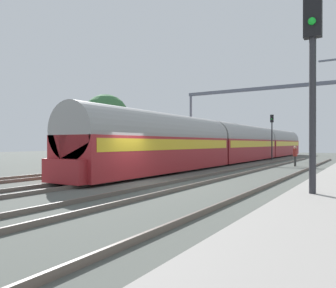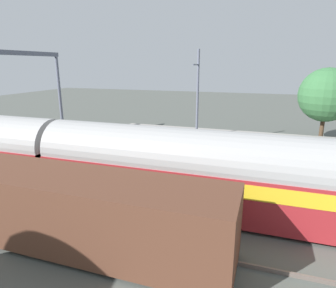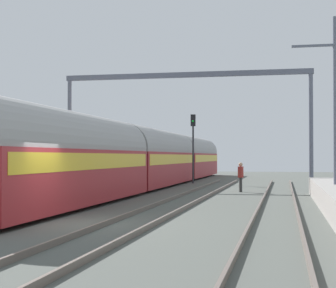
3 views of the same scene
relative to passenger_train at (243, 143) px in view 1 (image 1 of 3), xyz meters
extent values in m
plane|color=#4E524D|center=(2.13, -21.67, -1.97)|extent=(120.00, 120.00, 0.00)
cube|color=#655951|center=(-4.98, -21.67, -1.89)|extent=(0.08, 60.00, 0.16)
cube|color=#655951|center=(-3.55, -21.67, -1.89)|extent=(0.08, 60.00, 0.16)
cube|color=#655951|center=(-0.72, -21.67, -1.89)|extent=(0.08, 60.00, 0.16)
cube|color=#655951|center=(0.72, -21.67, -1.89)|extent=(0.08, 60.00, 0.16)
cube|color=#655951|center=(3.55, -21.67, -1.89)|extent=(0.08, 60.00, 0.16)
cube|color=#655951|center=(4.98, -21.67, -1.89)|extent=(0.08, 60.00, 0.16)
cube|color=#655951|center=(7.81, -21.67, -1.89)|extent=(0.08, 60.00, 0.16)
cube|color=#655951|center=(9.24, -21.67, -1.89)|extent=(0.08, 60.00, 0.16)
cube|color=maroon|center=(0.00, -16.31, -0.71)|extent=(2.90, 16.00, 2.20)
cube|color=gold|center=(0.00, -16.31, -0.08)|extent=(2.93, 15.36, 0.64)
cylinder|color=#999999|center=(0.00, -16.31, 0.59)|extent=(2.84, 16.00, 2.84)
cube|color=maroon|center=(0.00, 0.04, -0.71)|extent=(2.90, 16.00, 2.20)
cube|color=gold|center=(0.00, 0.04, -0.08)|extent=(2.93, 15.36, 0.64)
cylinder|color=#999999|center=(0.00, 0.04, 0.59)|extent=(2.84, 16.00, 2.84)
cube|color=maroon|center=(0.00, 16.39, -0.71)|extent=(2.90, 16.00, 2.20)
cube|color=gold|center=(0.00, 16.39, -0.08)|extent=(2.93, 15.36, 0.64)
cylinder|color=#999999|center=(0.00, 16.39, 0.59)|extent=(2.84, 16.00, 2.84)
cube|color=maroon|center=(0.00, -24.56, -1.26)|extent=(2.40, 0.50, 1.10)
cube|color=#563323|center=(-4.26, -11.88, -0.46)|extent=(2.80, 13.00, 2.70)
cube|color=black|center=(-4.26, -11.88, -1.76)|extent=(2.52, 11.96, 0.10)
cylinder|color=#353535|center=(6.31, -5.19, -1.55)|extent=(0.21, 0.21, 0.85)
cube|color=maroon|center=(6.31, -5.19, -0.80)|extent=(0.31, 0.44, 0.64)
sphere|color=tan|center=(6.31, -5.19, -0.36)|extent=(0.24, 0.24, 0.24)
cylinder|color=#2D2D33|center=(10.67, -27.12, 0.14)|extent=(0.14, 0.14, 4.22)
cube|color=black|center=(10.67, -27.12, 2.70)|extent=(0.36, 0.20, 0.90)
sphere|color=#19D133|center=(10.67, -27.24, 2.56)|extent=(0.16, 0.16, 0.16)
cylinder|color=#2D2D33|center=(1.92, 4.65, 0.23)|extent=(0.14, 0.14, 4.42)
cube|color=black|center=(1.92, 4.65, 2.89)|extent=(0.36, 0.20, 0.90)
sphere|color=#19D133|center=(1.92, 4.53, 2.82)|extent=(0.16, 0.16, 0.16)
cylinder|color=slate|center=(-6.26, -0.22, 1.78)|extent=(0.28, 0.28, 7.50)
cube|color=slate|center=(2.13, -0.22, 5.71)|extent=(17.19, 0.24, 0.36)
cube|color=slate|center=(10.03, -13.45, 4.83)|extent=(1.80, 0.10, 0.10)
cylinder|color=#4C3826|center=(-13.69, -6.69, -0.54)|extent=(0.36, 0.36, 2.87)
sphere|color=#356A3B|center=(-13.69, -6.69, 2.87)|extent=(5.25, 5.25, 5.25)
camera|label=1|loc=(11.71, -34.71, 0.00)|focal=35.26mm
camera|label=2|loc=(-12.70, -18.88, 4.87)|focal=31.39mm
camera|label=3|loc=(8.79, -37.93, 0.12)|focal=59.82mm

